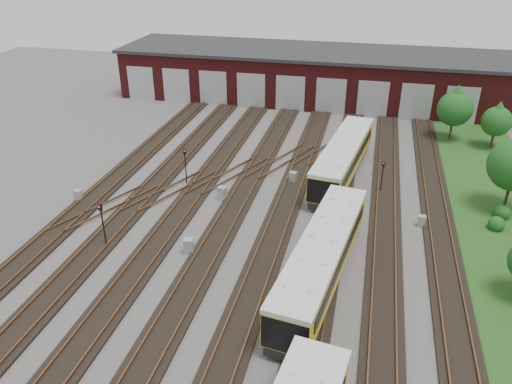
# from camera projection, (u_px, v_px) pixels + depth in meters

# --- Properties ---
(ground) EXTENTS (120.00, 120.00, 0.00)m
(ground) POSITION_uv_depth(u_px,v_px,m) (229.00, 273.00, 33.04)
(ground) COLOR #484643
(ground) RESTS_ON ground
(track_network) EXTENTS (30.40, 70.00, 0.33)m
(track_network) POSITION_uv_depth(u_px,v_px,m) (229.00, 266.00, 33.53)
(track_network) COLOR black
(track_network) RESTS_ON ground
(maintenance_shed) EXTENTS (51.00, 12.50, 6.35)m
(maintenance_shed) POSITION_uv_depth(u_px,v_px,m) (313.00, 74.00, 65.94)
(maintenance_shed) COLOR #581616
(maintenance_shed) RESTS_ON ground
(grass_verge) EXTENTS (8.00, 55.00, 0.05)m
(grass_verge) POSITION_uv_depth(u_px,v_px,m) (507.00, 230.00, 37.69)
(grass_verge) COLOR #1D4717
(grass_verge) RESTS_ON ground
(metro_train) EXTENTS (4.65, 47.03, 3.06)m
(metro_train) POSITION_uv_depth(u_px,v_px,m) (322.00, 259.00, 31.19)
(metro_train) COLOR black
(metro_train) RESTS_ON ground
(signal_mast_0) EXTENTS (0.29, 0.28, 3.38)m
(signal_mast_0) POSITION_uv_depth(u_px,v_px,m) (102.00, 219.00, 34.97)
(signal_mast_0) COLOR black
(signal_mast_0) RESTS_ON ground
(signal_mast_1) EXTENTS (0.29, 0.27, 3.32)m
(signal_mast_1) POSITION_uv_depth(u_px,v_px,m) (185.00, 161.00, 43.81)
(signal_mast_1) COLOR black
(signal_mast_1) RESTS_ON ground
(signal_mast_2) EXTENTS (0.24, 0.23, 2.71)m
(signal_mast_2) POSITION_uv_depth(u_px,v_px,m) (333.00, 164.00, 44.25)
(signal_mast_2) COLOR black
(signal_mast_2) RESTS_ON ground
(signal_mast_3) EXTENTS (0.24, 0.22, 2.86)m
(signal_mast_3) POSITION_uv_depth(u_px,v_px,m) (383.00, 173.00, 42.46)
(signal_mast_3) COLOR black
(signal_mast_3) RESTS_ON ground
(relay_cabinet_0) EXTENTS (0.71, 0.63, 1.02)m
(relay_cabinet_0) POSITION_uv_depth(u_px,v_px,m) (78.00, 196.00, 41.57)
(relay_cabinet_0) COLOR #949699
(relay_cabinet_0) RESTS_ON ground
(relay_cabinet_1) EXTENTS (0.84, 0.77, 1.14)m
(relay_cabinet_1) POSITION_uv_depth(u_px,v_px,m) (222.00, 193.00, 41.83)
(relay_cabinet_1) COLOR #949699
(relay_cabinet_1) RESTS_ON ground
(relay_cabinet_2) EXTENTS (0.77, 0.69, 1.11)m
(relay_cabinet_2) POSITION_uv_depth(u_px,v_px,m) (189.00, 246.00, 34.87)
(relay_cabinet_2) COLOR #949699
(relay_cabinet_2) RESTS_ON ground
(relay_cabinet_3) EXTENTS (0.74, 0.66, 1.05)m
(relay_cabinet_3) POSITION_uv_depth(u_px,v_px,m) (293.00, 177.00, 44.59)
(relay_cabinet_3) COLOR #949699
(relay_cabinet_3) RESTS_ON ground
(relay_cabinet_4) EXTENTS (0.55, 0.46, 0.89)m
(relay_cabinet_4) POSITION_uv_depth(u_px,v_px,m) (422.00, 221.00, 38.08)
(relay_cabinet_4) COLOR #949699
(relay_cabinet_4) RESTS_ON ground
(tree_0) EXTENTS (3.65, 3.65, 6.05)m
(tree_0) POSITION_uv_depth(u_px,v_px,m) (456.00, 105.00, 52.31)
(tree_0) COLOR #362218
(tree_0) RESTS_ON ground
(tree_1) EXTENTS (3.03, 3.03, 5.02)m
(tree_1) POSITION_uv_depth(u_px,v_px,m) (497.00, 118.00, 50.61)
(tree_1) COLOR #362218
(tree_1) RESTS_ON ground
(bush_0) EXTENTS (1.23, 1.23, 1.23)m
(bush_0) POSITION_uv_depth(u_px,v_px,m) (497.00, 222.00, 37.58)
(bush_0) COLOR #144715
(bush_0) RESTS_ON ground
(bush_1) EXTENTS (1.30, 1.30, 1.30)m
(bush_1) POSITION_uv_depth(u_px,v_px,m) (503.00, 211.00, 39.07)
(bush_1) COLOR #144715
(bush_1) RESTS_ON ground
(bush_2) EXTENTS (1.15, 1.15, 1.15)m
(bush_2) POSITION_uv_depth(u_px,v_px,m) (505.00, 175.00, 44.86)
(bush_2) COLOR #144715
(bush_2) RESTS_ON ground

